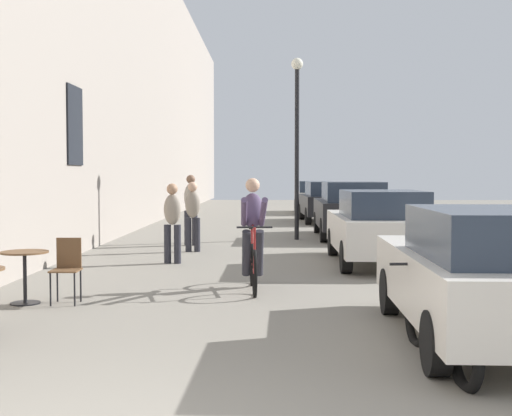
% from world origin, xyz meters
% --- Properties ---
extents(building_facade_left, '(0.54, 68.00, 10.25)m').
position_xyz_m(building_facade_left, '(-3.45, 14.00, 5.13)').
color(building_facade_left, gray).
rests_on(building_facade_left, ground_plane).
extents(cafe_table_far, '(0.64, 0.64, 0.72)m').
position_xyz_m(cafe_table_far, '(-2.32, 5.38, 0.52)').
color(cafe_table_far, black).
rests_on(cafe_table_far, ground_plane).
extents(cafe_chair_far_toward_street, '(0.39, 0.39, 0.89)m').
position_xyz_m(cafe_chair_far_toward_street, '(-1.76, 5.45, 0.52)').
color(cafe_chair_far_toward_street, black).
rests_on(cafe_chair_far_toward_street, ground_plane).
extents(cyclist_on_bicycle, '(0.52, 1.76, 1.74)m').
position_xyz_m(cyclist_on_bicycle, '(0.76, 6.64, 0.81)').
color(cyclist_on_bicycle, black).
rests_on(cyclist_on_bicycle, ground_plane).
extents(pedestrian_near, '(0.35, 0.26, 1.59)m').
position_xyz_m(pedestrian_near, '(-0.91, 9.65, 0.89)').
color(pedestrian_near, '#26262D').
rests_on(pedestrian_near, ground_plane).
extents(pedestrian_mid, '(0.35, 0.26, 1.60)m').
position_xyz_m(pedestrian_mid, '(-0.74, 11.71, 0.90)').
color(pedestrian_mid, '#26262D').
rests_on(pedestrian_mid, ground_plane).
extents(pedestrian_far, '(0.37, 0.29, 1.76)m').
position_xyz_m(pedestrian_far, '(-0.95, 13.13, 0.99)').
color(pedestrian_far, '#26262D').
rests_on(pedestrian_far, ground_plane).
extents(street_lamp, '(0.32, 0.32, 4.90)m').
position_xyz_m(street_lamp, '(1.76, 14.68, 3.11)').
color(street_lamp, black).
rests_on(street_lamp, ground_plane).
extents(parked_car_nearest, '(1.77, 4.04, 1.42)m').
position_xyz_m(parked_car_nearest, '(3.25, 3.32, 0.74)').
color(parked_car_nearest, beige).
rests_on(parked_car_nearest, ground_plane).
extents(parked_car_second, '(1.76, 4.12, 1.46)m').
position_xyz_m(parked_car_second, '(3.17, 9.57, 0.76)').
color(parked_car_second, beige).
rests_on(parked_car_second, ground_plane).
extents(parked_car_third, '(1.91, 4.43, 1.57)m').
position_xyz_m(parked_car_third, '(3.29, 15.24, 0.81)').
color(parked_car_third, black).
rests_on(parked_car_third, ground_plane).
extents(parked_car_fourth, '(1.91, 4.31, 1.51)m').
position_xyz_m(parked_car_fourth, '(3.14, 21.47, 0.78)').
color(parked_car_fourth, black).
rests_on(parked_car_fourth, ground_plane).
extents(parked_car_fifth, '(1.79, 4.17, 1.48)m').
position_xyz_m(parked_car_fifth, '(3.09, 27.54, 0.77)').
color(parked_car_fifth, beige).
rests_on(parked_car_fifth, ground_plane).
extents(parked_motorcycle, '(0.62, 2.15, 0.92)m').
position_xyz_m(parked_motorcycle, '(2.59, 2.52, 0.40)').
color(parked_motorcycle, black).
rests_on(parked_motorcycle, ground_plane).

